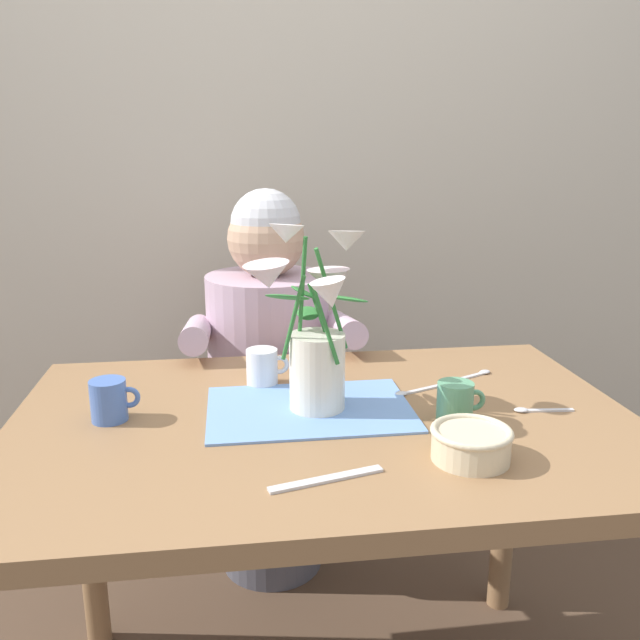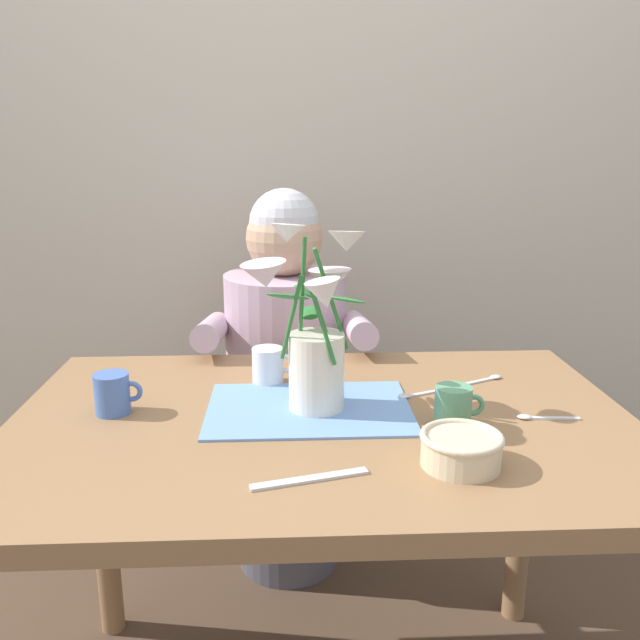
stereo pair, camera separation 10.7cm
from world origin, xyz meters
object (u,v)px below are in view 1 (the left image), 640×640
Objects in this scene: ceramic_bowl at (471,443)px; ceramic_mug at (263,367)px; flower_vase at (314,331)px; coffee_cup at (456,403)px; dinner_knife at (327,479)px; tea_cup at (110,400)px; seated_person at (269,391)px.

ceramic_mug is at bearing 128.79° from ceramic_bowl.
flower_vase reaches higher than coffee_cup.
flower_vase reaches higher than ceramic_mug.
ceramic_mug is (-0.32, 0.40, 0.01)m from ceramic_bowl.
ceramic_bowl is 1.46× the size of coffee_cup.
ceramic_mug reaches higher than dinner_knife.
flower_vase is 0.32m from dinner_knife.
ceramic_bowl reaches higher than dinner_knife.
tea_cup is (-0.37, 0.29, 0.04)m from dinner_knife.
dinner_knife is 0.33m from coffee_cup.
tea_cup is at bearing 127.54° from dinner_knife.
coffee_cup is (0.25, -0.09, -0.12)m from flower_vase.
flower_vase is at bearing 133.55° from ceramic_bowl.
flower_vase is at bearing -59.89° from ceramic_mug.
seated_person is at bearing 109.19° from ceramic_bowl.
ceramic_bowl is at bearing -51.21° from ceramic_mug.
seated_person is at bearing 95.55° from flower_vase.
coffee_cup is (0.02, 0.15, 0.01)m from ceramic_bowl.
seated_person is 0.90m from ceramic_bowl.
tea_cup is at bearing 179.07° from flower_vase.
flower_vase is at bearing 71.80° from dinner_knife.
ceramic_bowl is at bearing -99.24° from coffee_cup.
flower_vase is 3.92× the size of ceramic_mug.
ceramic_mug is 0.43m from coffee_cup.
coffee_cup is (0.35, -0.25, 0.00)m from ceramic_mug.
seated_person is 12.20× the size of ceramic_mug.
ceramic_bowl is (0.29, -0.82, 0.21)m from seated_person.
tea_cup is 1.00× the size of ceramic_mug.
ceramic_mug and coffee_cup have the same top height.
coffee_cup is (0.64, -0.10, 0.00)m from tea_cup.
coffee_cup is at bearing 19.76° from dinner_knife.
tea_cup and coffee_cup have the same top height.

